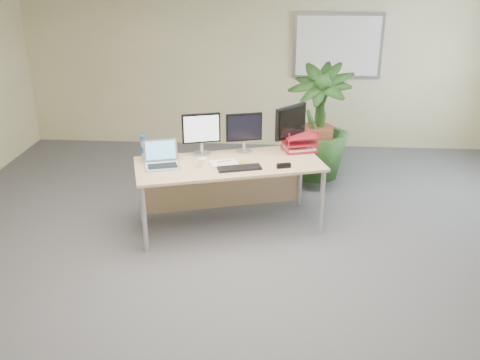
# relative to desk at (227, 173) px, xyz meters

# --- Properties ---
(floor) EXTENTS (8.00, 8.00, 0.00)m
(floor) POSITION_rel_desk_xyz_m (0.18, -1.28, -0.59)
(floor) COLOR #4B4C51
(floor) RESTS_ON ground
(back_wall) EXTENTS (7.00, 0.04, 2.70)m
(back_wall) POSITION_rel_desk_xyz_m (0.18, 2.72, 0.76)
(back_wall) COLOR #C2BA89
(back_wall) RESTS_ON floor
(whiteboard) EXTENTS (1.30, 0.04, 0.95)m
(whiteboard) POSITION_rel_desk_xyz_m (1.38, 2.68, 0.96)
(whiteboard) COLOR #A1A0A5
(whiteboard) RESTS_ON back_wall
(desk) EXTENTS (2.10, 1.34, 0.75)m
(desk) POSITION_rel_desk_xyz_m (0.00, 0.00, 0.00)
(desk) COLOR tan
(desk) RESTS_ON floor
(floor_plant) EXTENTS (1.10, 1.10, 1.50)m
(floor_plant) POSITION_rel_desk_xyz_m (1.03, 1.09, 0.16)
(floor_plant) COLOR #163B15
(floor_plant) RESTS_ON floor
(monitor_left) EXTENTS (0.41, 0.19, 0.46)m
(monitor_left) POSITION_rel_desk_xyz_m (-0.29, 0.13, 0.42)
(monitor_left) COLOR #BBBABF
(monitor_left) RESTS_ON desk
(monitor_right) EXTENTS (0.39, 0.18, 0.44)m
(monitor_right) POSITION_rel_desk_xyz_m (0.17, 0.24, 0.41)
(monitor_right) COLOR #BBBABF
(monitor_right) RESTS_ON desk
(monitor_dark) EXTENTS (0.34, 0.37, 0.51)m
(monitor_dark) POSITION_rel_desk_xyz_m (0.68, 0.33, 0.45)
(monitor_dark) COLOR #BBBABF
(monitor_dark) RESTS_ON desk
(laptop) EXTENTS (0.42, 0.39, 0.25)m
(laptop) POSITION_rel_desk_xyz_m (-0.66, -0.22, 0.22)
(laptop) COLOR silver
(laptop) RESTS_ON desk
(keyboard) EXTENTS (0.47, 0.27, 0.02)m
(keyboard) POSITION_rel_desk_xyz_m (0.15, -0.28, 0.17)
(keyboard) COLOR black
(keyboard) RESTS_ON desk
(coffee_mug) EXTENTS (0.12, 0.09, 0.10)m
(coffee_mug) POSITION_rel_desk_xyz_m (-0.23, -0.25, 0.21)
(coffee_mug) COLOR white
(coffee_mug) RESTS_ON desk
(spiral_notebook) EXTENTS (0.34, 0.30, 0.01)m
(spiral_notebook) POSITION_rel_desk_xyz_m (-0.02, -0.13, 0.16)
(spiral_notebook) COLOR silver
(spiral_notebook) RESTS_ON desk
(orange_pen) EXTENTS (0.13, 0.07, 0.01)m
(orange_pen) POSITION_rel_desk_xyz_m (-0.02, -0.10, 0.18)
(orange_pen) COLOR orange
(orange_pen) RESTS_ON spiral_notebook
(yellow_highlighter) EXTENTS (0.13, 0.05, 0.02)m
(yellow_highlighter) POSITION_rel_desk_xyz_m (0.20, -0.10, 0.17)
(yellow_highlighter) COLOR yellow
(yellow_highlighter) RESTS_ON desk
(water_bottle) EXTENTS (0.07, 0.07, 0.27)m
(water_bottle) POSITION_rel_desk_xyz_m (-0.87, -0.07, 0.29)
(water_bottle) COLOR silver
(water_bottle) RESTS_ON desk
(letter_tray) EXTENTS (0.42, 0.36, 0.17)m
(letter_tray) POSITION_rel_desk_xyz_m (0.78, 0.34, 0.23)
(letter_tray) COLOR #A61423
(letter_tray) RESTS_ON desk
(stapler) EXTENTS (0.15, 0.08, 0.05)m
(stapler) POSITION_rel_desk_xyz_m (0.60, -0.21, 0.18)
(stapler) COLOR black
(stapler) RESTS_ON desk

